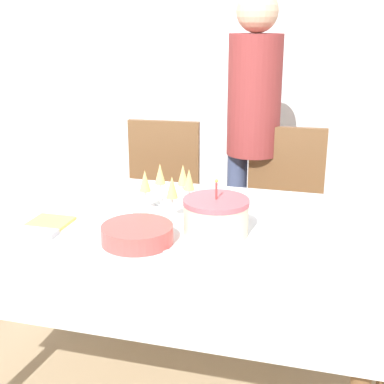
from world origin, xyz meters
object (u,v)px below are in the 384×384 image
Objects in this scene: dining_chair_far_left at (160,202)px; birthday_cake at (216,216)px; champagne_tray at (170,193)px; plate_stack_main at (137,234)px; person_standing at (254,119)px; dining_chair_far_right at (284,213)px.

dining_chair_far_left is 1.07m from birthday_cake.
champagne_tray is at bearing 141.92° from birthday_cake.
plate_stack_main is at bearing -92.77° from champagne_tray.
birthday_cake is 1.06m from person_standing.
dining_chair_far_right is 1.15m from plate_stack_main.
dining_chair_far_left is 4.00× the size of birthday_cake.
dining_chair_far_left is 0.68m from dining_chair_far_right.
champagne_tray is at bearing -118.59° from dining_chair_far_right.
dining_chair_far_right is 4.00× the size of birthday_cake.
dining_chair_far_right is (0.68, 0.00, 0.00)m from dining_chair_far_left.
dining_chair_far_left is 1.11m from plate_stack_main.
dining_chair_far_right is at bearing -37.71° from person_standing.
dining_chair_far_right is 0.59× the size of person_standing.
dining_chair_far_left reaches higher than champagne_tray.
dining_chair_far_right is 3.82× the size of plate_stack_main.
plate_stack_main is (-0.40, -1.04, 0.25)m from dining_chair_far_right.
person_standing is (0.19, 0.87, 0.16)m from champagne_tray.
dining_chair_far_right reaches higher than plate_stack_main.
birthday_cake is 0.78× the size of champagne_tray.
birthday_cake is (0.52, -0.89, 0.29)m from dining_chair_far_left.
person_standing reaches higher than plate_stack_main.
plate_stack_main is 1.23m from person_standing.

